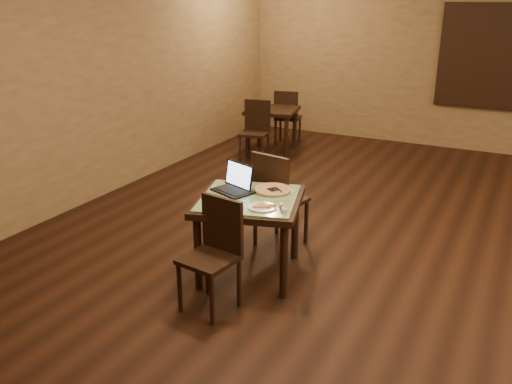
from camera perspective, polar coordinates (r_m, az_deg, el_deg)
The scene contains 16 objects.
ground at distance 5.24m, azimuth 14.83°, elevation -8.93°, with size 10.00×10.00×0.00m, color black.
wall_back at distance 9.62m, azimuth 22.74°, elevation 12.74°, with size 8.00×0.02×3.00m, color #95784B.
wall_left at distance 6.72m, azimuth -19.68°, elevation 10.54°, with size 0.02×10.00×3.00m, color #95784B.
tiled_table at distance 4.92m, azimuth -0.73°, elevation -1.68°, with size 1.14×1.14×0.76m.
chair_main_near at distance 4.48m, azimuth -4.34°, elevation -5.85°, with size 0.46×0.46×0.94m.
chair_main_far at distance 5.47m, azimuth 2.14°, elevation -0.34°, with size 0.52×0.52×1.02m.
laptop at distance 5.04m, azimuth -2.17°, elevation 0.88°, with size 0.42×0.39×0.25m.
plate at distance 4.64m, azimuth 0.62°, elevation -1.61°, with size 0.24×0.24×0.01m, color white.
pizza_slice at distance 4.63m, azimuth 0.62°, elevation -1.44°, with size 0.18×0.18×0.02m, color beige, non-canonical shape.
pizza_pan at distance 5.03m, azimuth 1.76°, elevation 0.12°, with size 0.38×0.38×0.01m, color silver.
pizza_whole at distance 5.03m, azimuth 1.76°, elevation 0.28°, with size 0.34×0.34×0.02m.
spatula at distance 5.00m, azimuth 1.87°, elevation 0.27°, with size 0.10×0.25×0.01m, color silver.
napkin_roll at distance 4.59m, azimuth 2.85°, elevation -1.67°, with size 0.15×0.18×0.04m.
other_table_b at distance 8.93m, azimuth 1.72°, elevation 7.99°, with size 0.92×0.92×0.73m.
other_table_b_chair_near at distance 8.47m, azimuth -0.04°, elevation 6.81°, with size 0.48×0.48×0.95m.
other_table_b_chair_far at distance 9.43m, azimuth 3.28°, elevation 8.16°, with size 0.48×0.48×0.95m.
Camera 1 is at (0.86, -4.53, 2.49)m, focal length 38.00 mm.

